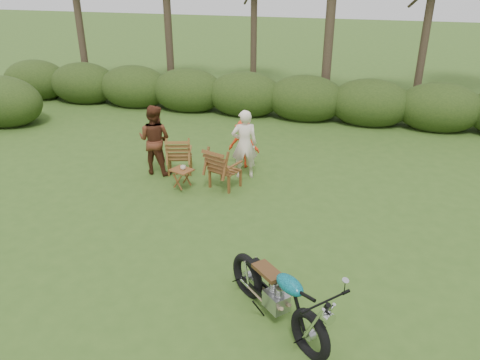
% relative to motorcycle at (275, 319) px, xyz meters
% --- Properties ---
extents(ground, '(80.00, 80.00, 0.00)m').
position_rel_motorcycle_xyz_m(ground, '(-0.93, 0.57, 0.00)').
color(ground, '#34531B').
rests_on(ground, ground).
extents(motorcycle, '(2.02, 1.95, 1.16)m').
position_rel_motorcycle_xyz_m(motorcycle, '(0.00, 0.00, 0.00)').
color(motorcycle, '#0EA0B6').
rests_on(motorcycle, ground).
extents(lawn_chair_right, '(0.85, 0.85, 0.96)m').
position_rel_motorcycle_xyz_m(lawn_chair_right, '(-1.93, 3.95, 0.00)').
color(lawn_chair_right, brown).
rests_on(lawn_chair_right, ground).
extents(lawn_chair_left, '(0.81, 0.81, 0.93)m').
position_rel_motorcycle_xyz_m(lawn_chair_left, '(-3.20, 4.44, 0.00)').
color(lawn_chair_left, brown).
rests_on(lawn_chair_left, ground).
extents(side_table, '(0.57, 0.53, 0.48)m').
position_rel_motorcycle_xyz_m(side_table, '(-2.81, 3.58, 0.24)').
color(side_table, brown).
rests_on(side_table, ground).
extents(cup, '(0.14, 0.14, 0.09)m').
position_rel_motorcycle_xyz_m(cup, '(-2.77, 3.59, 0.52)').
color(cup, beige).
rests_on(cup, side_table).
extents(adult_a, '(0.69, 0.57, 1.62)m').
position_rel_motorcycle_xyz_m(adult_a, '(-1.65, 4.58, 0.00)').
color(adult_a, '#F4E0C9').
rests_on(adult_a, ground).
extents(adult_b, '(0.84, 0.67, 1.65)m').
position_rel_motorcycle_xyz_m(adult_b, '(-3.74, 4.30, 0.00)').
color(adult_b, '#532817').
rests_on(adult_b, ground).
extents(child, '(0.76, 0.44, 1.18)m').
position_rel_motorcycle_xyz_m(child, '(-1.83, 5.20, 0.00)').
color(child, red).
rests_on(child, ground).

